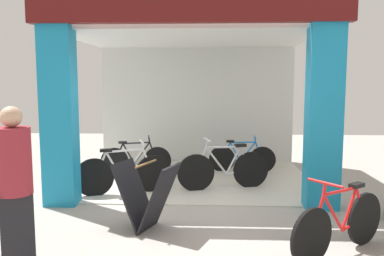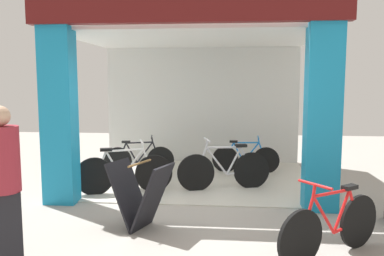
# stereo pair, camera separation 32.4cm
# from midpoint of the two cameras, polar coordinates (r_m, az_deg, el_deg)

# --- Properties ---
(ground_plane) EXTENTS (17.27, 17.27, 0.00)m
(ground_plane) POSITION_cam_midpoint_polar(r_m,az_deg,el_deg) (6.50, -1.81, -11.06)
(ground_plane) COLOR #9E9991
(ground_plane) RESTS_ON ground
(shop_facade) EXTENTS (4.83, 3.86, 3.47)m
(shop_facade) POSITION_cam_midpoint_polar(r_m,az_deg,el_deg) (7.91, -0.90, 5.76)
(shop_facade) COLOR beige
(shop_facade) RESTS_ON ground
(bicycle_inside_0) EXTENTS (1.64, 0.61, 0.94)m
(bicycle_inside_0) POSITION_cam_midpoint_polar(r_m,az_deg,el_deg) (7.15, -10.94, -6.40)
(bicycle_inside_0) COLOR black
(bicycle_inside_0) RESTS_ON ground
(bicycle_inside_1) EXTENTS (1.45, 0.40, 0.80)m
(bicycle_inside_1) POSITION_cam_midpoint_polar(r_m,az_deg,el_deg) (8.77, 6.10, -4.26)
(bicycle_inside_1) COLOR black
(bicycle_inside_1) RESTS_ON ground
(bicycle_inside_2) EXTENTS (1.48, 0.41, 0.82)m
(bicycle_inside_2) POSITION_cam_midpoint_polar(r_m,az_deg,el_deg) (8.60, -9.09, -4.46)
(bicycle_inside_2) COLOR black
(bicycle_inside_2) RESTS_ON ground
(bicycle_inside_3) EXTENTS (1.68, 0.57, 0.95)m
(bicycle_inside_3) POSITION_cam_midpoint_polar(r_m,az_deg,el_deg) (7.34, 3.35, -5.90)
(bicycle_inside_3) COLOR black
(bicycle_inside_3) RESTS_ON ground
(bicycle_parked_0) EXTENTS (1.32, 1.03, 0.90)m
(bicycle_parked_0) POSITION_cam_midpoint_polar(r_m,az_deg,el_deg) (4.94, 18.60, -12.86)
(bicycle_parked_0) COLOR black
(bicycle_parked_0) RESTS_ON ground
(sandwich_board_sign) EXTENTS (0.93, 0.77, 0.92)m
(sandwich_board_sign) POSITION_cam_midpoint_polar(r_m,az_deg,el_deg) (5.46, -8.24, -9.62)
(sandwich_board_sign) COLOR black
(sandwich_board_sign) RESTS_ON ground
(pedestrian_1) EXTENTS (0.56, 0.46, 1.75)m
(pedestrian_1) POSITION_cam_midpoint_polar(r_m,az_deg,el_deg) (4.34, -26.02, -8.41)
(pedestrian_1) COLOR black
(pedestrian_1) RESTS_ON ground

